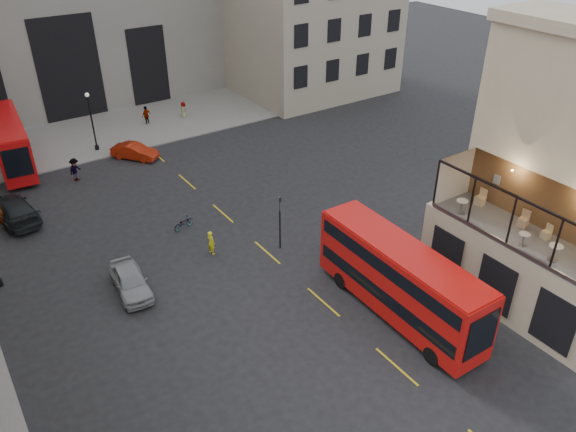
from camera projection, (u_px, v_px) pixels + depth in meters
ground at (425, 350)px, 28.76m from camera, size 140.00×140.00×0.00m
host_frontage at (514, 272)px, 30.73m from camera, size 3.00×11.00×4.50m
cafe_floor at (523, 237)px, 29.55m from camera, size 3.00×10.00×0.10m
gateway at (46, 13)px, 55.60m from camera, size 35.00×10.60×18.00m
pavement_far at (84, 136)px, 52.82m from camera, size 40.00×12.00×0.12m
traffic_light_near at (280, 216)px, 35.55m from camera, size 0.16×0.20×3.80m
street_lamp_b at (93, 125)px, 48.78m from camera, size 0.36×0.36×5.33m
bus_near at (400, 278)px, 30.01m from camera, size 2.68×10.96×4.36m
bus_far at (10, 140)px, 46.15m from camera, size 3.19×10.54×4.14m
car_a at (130, 281)px, 32.54m from camera, size 2.16×4.52×1.49m
car_b at (135, 151)px, 48.27m from camera, size 3.63×4.04×1.33m
car_c at (14, 210)px, 39.39m from camera, size 3.03×5.94×1.65m
bicycle at (183, 223)px, 38.66m from camera, size 1.68×0.94×0.84m
cyclist at (211, 243)px, 35.83m from camera, size 0.50×0.67×1.66m
pedestrian_b at (75, 170)px, 44.57m from camera, size 1.40×1.34×1.91m
pedestrian_c at (146, 116)px, 54.87m from camera, size 1.20×0.86×1.89m
pedestrian_d at (184, 110)px, 56.44m from camera, size 0.76×0.95×1.70m
pedestrian_e at (2, 218)px, 38.24m from camera, size 0.52×0.72×1.84m
cafe_table_near at (555, 251)px, 27.43m from camera, size 0.67×0.67×0.84m
cafe_table_mid at (524, 238)px, 28.58m from camera, size 0.56×0.56×0.70m
cafe_table_far at (462, 205)px, 31.36m from camera, size 0.64×0.64×0.80m
cafe_chair_b at (546, 234)px, 29.25m from camera, size 0.42×0.42×0.82m
cafe_chair_c at (523, 222)px, 30.25m from camera, size 0.55×0.55×0.95m
cafe_chair_d at (480, 200)px, 32.30m from camera, size 0.51×0.51×0.97m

